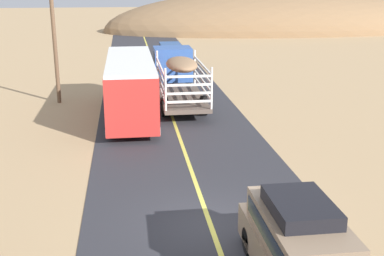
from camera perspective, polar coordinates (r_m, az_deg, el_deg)
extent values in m
plane|color=tan|center=(15.76, 2.10, -11.06)|extent=(240.00, 240.00, 0.00)
cube|color=#2D2D33|center=(15.76, 2.11, -11.03)|extent=(8.00, 120.00, 0.02)
cube|color=#D8CC4C|center=(15.75, 2.11, -10.99)|extent=(0.16, 117.60, 0.00)
cube|color=#8C7259|center=(12.52, 12.32, -11.35)|extent=(1.75, 3.59, 0.80)
cube|color=#192333|center=(12.51, 12.33, -11.27)|extent=(1.79, 3.22, 0.44)
cube|color=black|center=(12.30, 12.42, -8.86)|extent=(1.42, 2.07, 0.36)
cylinder|color=black|center=(14.16, 6.64, -12.80)|extent=(0.26, 0.76, 0.76)
cylinder|color=black|center=(14.62, 13.03, -12.14)|extent=(0.26, 0.76, 0.76)
cube|color=#3359A5|center=(33.70, -2.24, 7.42)|extent=(2.50, 2.20, 2.20)
cube|color=#192333|center=(33.63, -2.25, 8.18)|extent=(2.53, 1.54, 0.70)
cube|color=brown|center=(28.65, -1.18, 3.48)|extent=(2.50, 6.40, 0.24)
cylinder|color=silver|center=(31.37, -4.03, 6.90)|extent=(0.12, 0.12, 2.20)
cylinder|color=silver|center=(31.60, 0.31, 7.02)|extent=(0.12, 0.12, 2.20)
cylinder|color=silver|center=(25.22, -3.08, 4.44)|extent=(0.12, 0.12, 2.20)
cylinder|color=silver|center=(25.51, 2.27, 4.59)|extent=(0.12, 0.12, 2.20)
cube|color=silver|center=(28.42, -3.62, 4.50)|extent=(0.08, 6.30, 0.12)
cube|color=silver|center=(28.68, 1.22, 4.64)|extent=(0.08, 6.30, 0.12)
cube|color=silver|center=(25.47, -0.39, 3.06)|extent=(2.40, 0.08, 0.12)
cube|color=silver|center=(28.33, -3.64, 5.37)|extent=(0.08, 6.30, 0.12)
cube|color=silver|center=(28.59, 1.22, 5.50)|extent=(0.08, 6.30, 0.12)
cube|color=silver|center=(25.37, -0.39, 4.03)|extent=(2.40, 0.08, 0.12)
cube|color=silver|center=(28.24, -3.66, 6.24)|extent=(0.08, 6.30, 0.12)
cube|color=silver|center=(28.51, 1.23, 6.37)|extent=(0.08, 6.30, 0.12)
cube|color=silver|center=(25.27, -0.39, 5.00)|extent=(2.40, 0.08, 0.12)
cube|color=silver|center=(28.16, -3.67, 7.12)|extent=(0.08, 6.30, 0.12)
cube|color=silver|center=(28.43, 1.24, 7.24)|extent=(0.08, 6.30, 0.12)
cube|color=silver|center=(25.19, -0.39, 5.98)|extent=(2.40, 0.08, 0.12)
ellipsoid|color=#8C6B4C|center=(28.26, -1.21, 7.37)|extent=(1.75, 3.84, 0.70)
cylinder|color=black|center=(33.85, -4.07, 5.28)|extent=(0.32, 1.10, 1.10)
cylinder|color=black|center=(34.05, -0.39, 5.39)|extent=(0.32, 1.10, 1.10)
cylinder|color=black|center=(27.35, -3.15, 2.48)|extent=(0.32, 1.10, 1.10)
cylinder|color=black|center=(27.60, 1.37, 2.63)|extent=(0.32, 1.10, 1.10)
cube|color=red|center=(27.30, -7.10, 4.83)|extent=(2.50, 10.00, 2.70)
cube|color=white|center=(27.04, -7.22, 7.79)|extent=(2.45, 9.80, 0.16)
cube|color=#192333|center=(27.21, -7.14, 5.80)|extent=(2.54, 9.20, 0.80)
cube|color=silver|center=(27.57, -7.02, 2.49)|extent=(2.53, 9.80, 0.36)
cylinder|color=black|center=(30.75, -9.17, 3.82)|extent=(0.30, 1.00, 1.00)
cylinder|color=black|center=(30.76, -5.06, 3.98)|extent=(0.30, 1.00, 1.00)
cylinder|color=black|center=(24.46, -9.47, 0.39)|extent=(0.30, 1.00, 1.00)
cylinder|color=black|center=(24.48, -4.32, 0.59)|extent=(0.30, 1.00, 1.00)
cube|color=#264C8C|center=(43.30, -2.48, 8.05)|extent=(1.90, 4.60, 0.90)
cube|color=#264C8C|center=(43.03, -2.48, 9.14)|extent=(1.75, 3.59, 0.80)
cube|color=#192333|center=(43.03, -2.48, 9.16)|extent=(1.79, 3.22, 0.44)
cube|color=silver|center=(41.17, -2.19, 7.12)|extent=(1.86, 0.20, 0.24)
cube|color=red|center=(40.96, -3.35, 7.78)|extent=(0.16, 0.06, 0.14)
cube|color=red|center=(41.12, -1.03, 7.84)|extent=(0.16, 0.06, 0.14)
cylinder|color=black|center=(44.69, -3.70, 7.92)|extent=(0.26, 0.76, 0.76)
cylinder|color=black|center=(44.83, -1.59, 7.98)|extent=(0.26, 0.76, 0.76)
cylinder|color=black|center=(41.88, -3.42, 7.32)|extent=(0.26, 0.76, 0.76)
cylinder|color=black|center=(42.03, -1.17, 7.38)|extent=(0.26, 0.76, 0.76)
cylinder|color=brown|center=(30.98, -15.60, 9.95)|extent=(0.24, 0.24, 7.89)
ellipsoid|color=olive|center=(75.17, 10.15, 11.07)|extent=(51.55, 19.93, 11.56)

